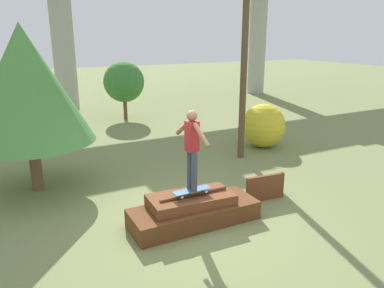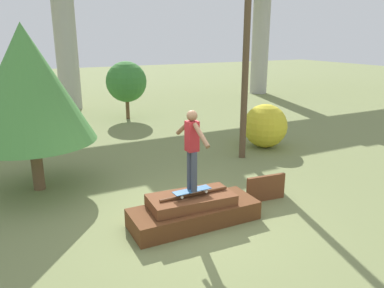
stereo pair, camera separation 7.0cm
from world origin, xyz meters
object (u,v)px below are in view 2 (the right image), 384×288
object	(u,v)px
skater	(192,145)
tree_behind_left	(27,84)
tree_mid_back	(126,82)
bush_yellow_flowering	(265,126)
utility_pole	(246,56)
skateboard	(192,191)

from	to	relation	value
skater	tree_behind_left	size ratio (longest dim) A/B	0.40
tree_mid_back	bush_yellow_flowering	distance (m)	7.17
utility_pole	tree_mid_back	size ratio (longest dim) A/B	2.30
tree_behind_left	skater	bearing A→B (deg)	-52.65
utility_pole	tree_mid_back	world-z (taller)	utility_pole
skateboard	bush_yellow_flowering	size ratio (longest dim) A/B	0.54
skateboard	skater	world-z (taller)	skater
skater	tree_mid_back	distance (m)	10.49
skateboard	tree_behind_left	distance (m)	4.67
tree_behind_left	bush_yellow_flowering	bearing A→B (deg)	3.07
skateboard	utility_pole	world-z (taller)	utility_pole
tree_behind_left	tree_mid_back	world-z (taller)	tree_behind_left
tree_mid_back	skater	bearing A→B (deg)	-100.69
skateboard	bush_yellow_flowering	world-z (taller)	bush_yellow_flowering
skater	utility_pole	world-z (taller)	utility_pole
utility_pole	bush_yellow_flowering	size ratio (longest dim) A/B	4.03
tree_mid_back	tree_behind_left	bearing A→B (deg)	-123.24
skateboard	tree_behind_left	world-z (taller)	tree_behind_left
skater	tree_mid_back	size ratio (longest dim) A/B	0.62
skateboard	tree_behind_left	size ratio (longest dim) A/B	0.20
tree_mid_back	bush_yellow_flowering	size ratio (longest dim) A/B	1.75
skateboard	bush_yellow_flowering	xyz separation A→B (m)	(4.76, 3.79, 0.00)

